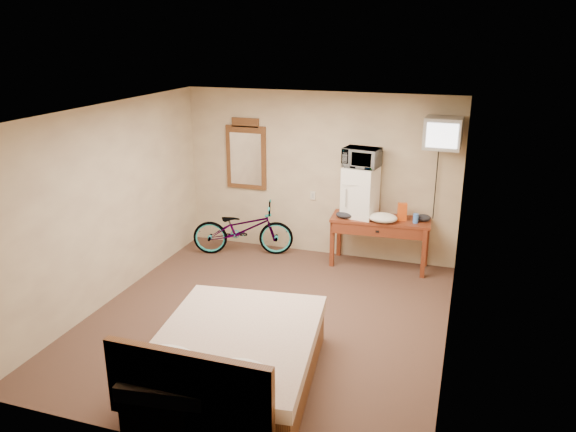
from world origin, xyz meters
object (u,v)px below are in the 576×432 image
object	(u,v)px
bicycle	(243,229)
microwave	(362,157)
blue_cup	(416,218)
wall_mirror	(246,155)
bed	(233,360)
mini_fridge	(360,192)
crt_television	(443,133)
desk	(380,226)

from	to	relation	value
bicycle	microwave	bearing A→B (deg)	-101.67
bicycle	blue_cup	bearing A→B (deg)	-104.73
blue_cup	wall_mirror	bearing A→B (deg)	173.61
bed	microwave	bearing A→B (deg)	80.95
blue_cup	bed	world-z (taller)	bed
mini_fridge	bicycle	xyz separation A→B (m)	(-1.78, -0.17, -0.71)
microwave	wall_mirror	xyz separation A→B (m)	(-1.87, 0.24, -0.14)
crt_television	bed	bearing A→B (deg)	-115.58
desk	mini_fridge	size ratio (longest dim) A/B	1.98
microwave	bed	xyz separation A→B (m)	(-0.54, -3.41, -1.33)
wall_mirror	bicycle	xyz separation A→B (m)	(0.09, -0.41, -1.07)
crt_television	mini_fridge	bearing A→B (deg)	179.44
blue_cup	desk	bearing A→B (deg)	176.97
blue_cup	bed	xyz separation A→B (m)	(-1.36, -3.35, -0.52)
microwave	blue_cup	distance (m)	1.15
desk	microwave	size ratio (longest dim) A/B	2.91
microwave	crt_television	xyz separation A→B (m)	(1.08, -0.01, 0.41)
crt_television	bed	distance (m)	4.15
desk	bicycle	bearing A→B (deg)	-176.20
desk	microwave	world-z (taller)	microwave
crt_television	bicycle	bearing A→B (deg)	-176.76
desk	bed	xyz separation A→B (m)	(-0.86, -3.37, -0.34)
blue_cup	bed	distance (m)	3.65
bicycle	bed	xyz separation A→B (m)	(1.24, -3.23, -0.11)
mini_fridge	blue_cup	bearing A→B (deg)	-4.20
blue_cup	crt_television	size ratio (longest dim) A/B	0.23
crt_television	bed	xyz separation A→B (m)	(-1.63, -3.40, -1.73)
wall_mirror	microwave	bearing A→B (deg)	-7.34
crt_television	bed	world-z (taller)	crt_television
desk	microwave	bearing A→B (deg)	173.90
bicycle	bed	size ratio (longest dim) A/B	0.71
crt_television	wall_mirror	xyz separation A→B (m)	(-2.95, 0.25, -0.55)
microwave	bicycle	size ratio (longest dim) A/B	0.32
mini_fridge	crt_television	world-z (taller)	crt_television
wall_mirror	crt_television	bearing A→B (deg)	-4.87
mini_fridge	wall_mirror	distance (m)	1.92
desk	blue_cup	bearing A→B (deg)	-3.03
microwave	wall_mirror	size ratio (longest dim) A/B	0.45
wall_mirror	bed	world-z (taller)	wall_mirror
bicycle	desk	bearing A→B (deg)	-103.42
mini_fridge	bicycle	size ratio (longest dim) A/B	0.47
mini_fridge	blue_cup	size ratio (longest dim) A/B	5.48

